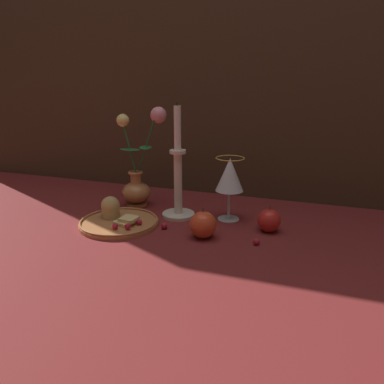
% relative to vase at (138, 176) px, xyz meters
% --- Properties ---
extents(ground_plane, '(2.40, 2.40, 0.00)m').
position_rel_vase_xyz_m(ground_plane, '(0.20, -0.12, -0.10)').
color(ground_plane, maroon).
rests_on(ground_plane, ground).
extents(wall_back, '(2.40, 0.04, 1.20)m').
position_rel_vase_xyz_m(wall_back, '(0.20, 0.23, 0.50)').
color(wall_back, '#422D1E').
rests_on(wall_back, ground_plane).
extents(vase, '(0.16, 0.10, 0.32)m').
position_rel_vase_xyz_m(vase, '(0.00, 0.00, 0.00)').
color(vase, '#B77042').
rests_on(vase, ground_plane).
extents(plate_with_pastries, '(0.23, 0.23, 0.07)m').
position_rel_vase_xyz_m(plate_with_pastries, '(0.02, -0.17, -0.09)').
color(plate_with_pastries, '#B77042').
rests_on(plate_with_pastries, ground_plane).
extents(wine_glass, '(0.08, 0.08, 0.19)m').
position_rel_vase_xyz_m(wine_glass, '(0.31, -0.03, 0.03)').
color(wine_glass, silver).
rests_on(wine_glass, ground_plane).
extents(candlestick, '(0.10, 0.10, 0.34)m').
position_rel_vase_xyz_m(candlestick, '(0.16, -0.05, 0.01)').
color(candlestick, silver).
rests_on(candlestick, ground_plane).
extents(apple_beside_vase, '(0.06, 0.06, 0.08)m').
position_rel_vase_xyz_m(apple_beside_vase, '(0.44, -0.08, -0.07)').
color(apple_beside_vase, red).
rests_on(apple_beside_vase, ground_plane).
extents(apple_near_glass, '(0.07, 0.07, 0.08)m').
position_rel_vase_xyz_m(apple_near_glass, '(0.28, -0.18, -0.07)').
color(apple_near_glass, '#D14223').
rests_on(apple_near_glass, ground_plane).
extents(berry_near_plate, '(0.02, 0.02, 0.02)m').
position_rel_vase_xyz_m(berry_near_plate, '(0.16, -0.16, -0.09)').
color(berry_near_plate, '#AD192D').
rests_on(berry_near_plate, ground_plane).
extents(berry_front_center, '(0.02, 0.02, 0.02)m').
position_rel_vase_xyz_m(berry_front_center, '(0.43, -0.18, -0.09)').
color(berry_front_center, '#AD192D').
rests_on(berry_front_center, ground_plane).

